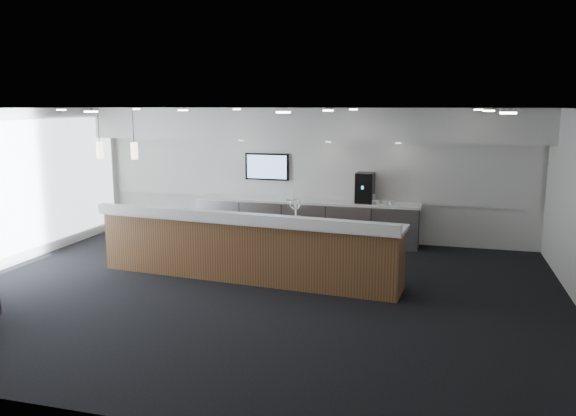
# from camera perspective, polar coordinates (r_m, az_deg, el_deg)

# --- Properties ---
(ground) EXTENTS (10.00, 10.00, 0.00)m
(ground) POSITION_cam_1_polar(r_m,az_deg,el_deg) (9.44, -3.38, -8.46)
(ground) COLOR black
(ground) RESTS_ON ground
(ceiling) EXTENTS (10.00, 8.00, 0.02)m
(ceiling) POSITION_cam_1_polar(r_m,az_deg,el_deg) (8.94, -3.58, 10.07)
(ceiling) COLOR black
(ceiling) RESTS_ON back_wall
(back_wall) EXTENTS (10.00, 0.02, 3.00)m
(back_wall) POSITION_cam_1_polar(r_m,az_deg,el_deg) (12.88, 2.25, 3.47)
(back_wall) COLOR silver
(back_wall) RESTS_ON ground
(soffit_bulkhead) EXTENTS (10.00, 0.90, 0.70)m
(soffit_bulkhead) POSITION_cam_1_polar(r_m,az_deg,el_deg) (12.36, 1.81, 8.53)
(soffit_bulkhead) COLOR silver
(soffit_bulkhead) RESTS_ON back_wall
(alcove_panel) EXTENTS (9.80, 0.06, 1.40)m
(alcove_panel) POSITION_cam_1_polar(r_m,az_deg,el_deg) (12.84, 2.22, 3.90)
(alcove_panel) COLOR silver
(alcove_panel) RESTS_ON back_wall
(back_credenza) EXTENTS (5.06, 0.66, 0.95)m
(back_credenza) POSITION_cam_1_polar(r_m,az_deg,el_deg) (12.70, 1.85, -1.30)
(back_credenza) COLOR #95989D
(back_credenza) RESTS_ON ground
(wall_tv) EXTENTS (1.05, 0.08, 0.62)m
(wall_tv) POSITION_cam_1_polar(r_m,az_deg,el_deg) (13.04, -2.13, 4.21)
(wall_tv) COLOR black
(wall_tv) RESTS_ON back_wall
(pendant_left) EXTENTS (0.12, 0.12, 0.30)m
(pendant_left) POSITION_cam_1_polar(r_m,az_deg,el_deg) (10.69, -14.45, 5.78)
(pendant_left) COLOR beige
(pendant_left) RESTS_ON ceiling
(pendant_right) EXTENTS (0.12, 0.12, 0.30)m
(pendant_right) POSITION_cam_1_polar(r_m,az_deg,el_deg) (11.05, -17.62, 5.76)
(pendant_right) COLOR beige
(pendant_right) RESTS_ON ceiling
(ceiling_can_lights) EXTENTS (7.00, 5.00, 0.02)m
(ceiling_can_lights) POSITION_cam_1_polar(r_m,az_deg,el_deg) (8.94, -3.58, 9.87)
(ceiling_can_lights) COLOR white
(ceiling_can_lights) RESTS_ON ceiling
(service_counter) EXTENTS (5.62, 1.40, 1.49)m
(service_counter) POSITION_cam_1_polar(r_m,az_deg,el_deg) (9.99, -4.23, -3.97)
(service_counter) COLOR #51321B
(service_counter) RESTS_ON ground
(coffee_machine) EXTENTS (0.39, 0.51, 0.66)m
(coffee_machine) POSITION_cam_1_polar(r_m,az_deg,el_deg) (12.34, 7.83, 2.04)
(coffee_machine) COLOR black
(coffee_machine) RESTS_ON back_credenza
(info_sign_left) EXTENTS (0.18, 0.03, 0.24)m
(info_sign_left) POSITION_cam_1_polar(r_m,az_deg,el_deg) (12.60, 0.16, 1.34)
(info_sign_left) COLOR white
(info_sign_left) RESTS_ON back_credenza
(info_sign_right) EXTENTS (0.16, 0.04, 0.22)m
(info_sign_right) POSITION_cam_1_polar(r_m,az_deg,el_deg) (12.25, 8.50, 0.91)
(info_sign_right) COLOR white
(info_sign_right) RESTS_ON back_credenza
(cup_0) EXTENTS (0.10, 0.10, 0.10)m
(cup_0) POSITION_cam_1_polar(r_m,az_deg,el_deg) (12.18, 10.44, 0.52)
(cup_0) COLOR white
(cup_0) RESTS_ON back_credenza
(cup_1) EXTENTS (0.14, 0.14, 0.10)m
(cup_1) POSITION_cam_1_polar(r_m,az_deg,el_deg) (12.19, 9.79, 0.55)
(cup_1) COLOR white
(cup_1) RESTS_ON back_credenza
(cup_2) EXTENTS (0.13, 0.13, 0.10)m
(cup_2) POSITION_cam_1_polar(r_m,az_deg,el_deg) (12.20, 9.13, 0.58)
(cup_2) COLOR white
(cup_2) RESTS_ON back_credenza
(cup_3) EXTENTS (0.13, 0.13, 0.10)m
(cup_3) POSITION_cam_1_polar(r_m,az_deg,el_deg) (12.22, 8.48, 0.61)
(cup_3) COLOR white
(cup_3) RESTS_ON back_credenza
(cup_4) EXTENTS (0.14, 0.14, 0.10)m
(cup_4) POSITION_cam_1_polar(r_m,az_deg,el_deg) (12.24, 7.83, 0.64)
(cup_4) COLOR white
(cup_4) RESTS_ON back_credenza
(cup_5) EXTENTS (0.11, 0.11, 0.10)m
(cup_5) POSITION_cam_1_polar(r_m,az_deg,el_deg) (12.26, 7.18, 0.67)
(cup_5) COLOR white
(cup_5) RESTS_ON back_credenza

